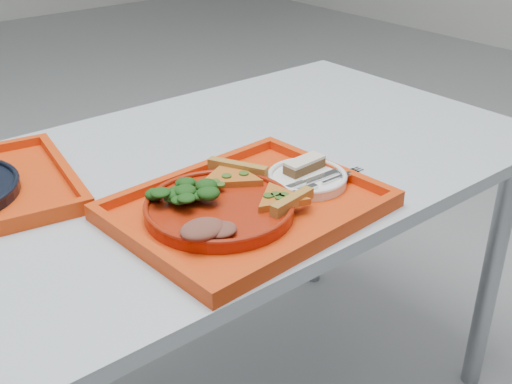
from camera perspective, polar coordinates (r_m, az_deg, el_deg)
table at (r=1.33m, az=-6.59°, el=-1.28°), size 1.60×0.80×0.75m
tray_main at (r=1.14m, az=-0.75°, el=-1.58°), size 0.47×0.38×0.01m
dinner_plate at (r=1.11m, az=-3.28°, el=-1.59°), size 0.26×0.26×0.02m
side_plate at (r=1.22m, az=4.56°, el=1.06°), size 0.15×0.15×0.01m
pizza_slice_a at (r=1.11m, az=2.11°, el=-0.41°), size 0.11×0.13×0.02m
pizza_slice_b at (r=1.19m, az=-2.33°, el=1.55°), size 0.17×0.17×0.02m
salad_heap at (r=1.11m, az=-6.69°, el=0.13°), size 0.10×0.08×0.05m
meat_portion at (r=1.02m, az=-4.78°, el=-3.31°), size 0.08×0.06×0.02m
dessert_bar at (r=1.24m, az=4.32°, el=2.44°), size 0.09×0.04×0.02m
knife at (r=1.20m, az=4.83°, el=1.06°), size 0.19×0.02×0.01m
fork at (r=1.19m, az=5.86°, el=0.78°), size 0.19×0.02×0.01m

